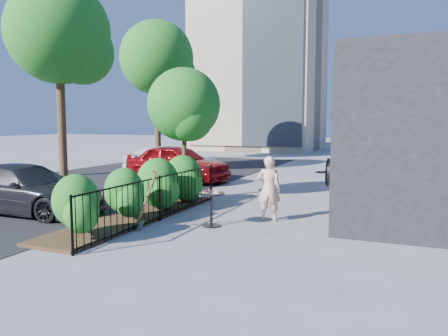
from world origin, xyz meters
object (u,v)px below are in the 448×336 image
at_px(street_tree_near, 59,39).
at_px(car_red, 177,163).
at_px(patio_tree, 185,109).
at_px(cafe_table, 211,203).
at_px(car_silver, 173,163).
at_px(woman, 269,189).
at_px(shovel, 145,204).
at_px(street_tree_far, 157,62).
at_px(car_darkgrey, 25,189).

bearing_deg(street_tree_near, car_red, 3.94).
height_order(patio_tree, cafe_table, patio_tree).
relative_size(cafe_table, car_silver, 0.20).
height_order(street_tree_near, car_red, street_tree_near).
distance_m(woman, shovel, 2.97).
bearing_deg(car_red, woman, -128.08).
height_order(shovel, car_silver, shovel).
relative_size(street_tree_far, car_silver, 2.05).
xyz_separation_m(patio_tree, woman, (3.15, -1.75, -1.98)).
relative_size(street_tree_near, street_tree_far, 1.00).
bearing_deg(car_darkgrey, street_tree_near, 33.50).
bearing_deg(patio_tree, street_tree_near, 157.43).
height_order(shovel, car_darkgrey, shovel).
height_order(street_tree_near, cafe_table, street_tree_near).
xyz_separation_m(patio_tree, street_tree_near, (-7.70, 3.20, 3.15)).
xyz_separation_m(shovel, car_red, (-3.22, 7.35, 0.14)).
height_order(car_red, car_darkgrey, car_red).
xyz_separation_m(street_tree_near, woman, (10.85, -4.95, -5.13)).
distance_m(cafe_table, woman, 1.50).
relative_size(street_tree_far, woman, 5.27).
height_order(street_tree_far, cafe_table, street_tree_far).
xyz_separation_m(shovel, car_silver, (-3.90, 8.15, 0.06)).
relative_size(patio_tree, shovel, 2.86).
relative_size(street_tree_near, woman, 5.27).
xyz_separation_m(street_tree_far, car_red, (5.46, -7.62, -5.18)).
bearing_deg(street_tree_far, shovel, -59.90).
bearing_deg(car_red, car_silver, 46.56).
bearing_deg(cafe_table, car_red, 124.31).
distance_m(cafe_table, shovel, 1.49).
distance_m(street_tree_far, shovel, 18.10).
height_order(woman, car_silver, woman).
bearing_deg(shovel, patio_tree, 104.57).
bearing_deg(car_red, street_tree_near, 100.53).
distance_m(street_tree_near, street_tree_far, 8.00).
distance_m(car_red, car_silver, 1.05).
bearing_deg(car_red, patio_tree, -141.34).
bearing_deg(street_tree_far, patio_tree, -55.49).
height_order(car_red, car_silver, car_red).
xyz_separation_m(street_tree_near, shovel, (8.68, -6.97, -5.31)).
relative_size(street_tree_near, car_red, 1.91).
relative_size(cafe_table, car_red, 0.19).
relative_size(street_tree_near, cafe_table, 10.03).
bearing_deg(street_tree_near, shovel, -38.77).
xyz_separation_m(cafe_table, car_red, (-4.35, 6.37, 0.20)).
bearing_deg(street_tree_far, cafe_table, -54.98).
height_order(street_tree_far, woman, street_tree_far).
bearing_deg(car_silver, car_darkgrey, 175.25).
xyz_separation_m(street_tree_near, street_tree_far, (0.00, 8.00, 0.00)).
relative_size(street_tree_near, car_darkgrey, 1.90).
relative_size(cafe_table, woman, 0.53).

